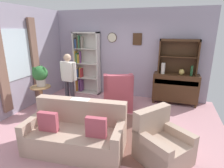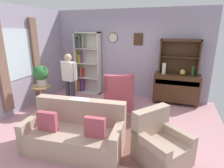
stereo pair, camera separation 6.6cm
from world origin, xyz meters
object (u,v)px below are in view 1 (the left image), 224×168
(person_reading, at_px, (69,78))
(bookshelf, at_px, (85,63))
(wingback_chair, at_px, (118,96))
(vase_tall, at_px, (163,68))
(plant_stand, at_px, (42,97))
(potted_plant_large, at_px, (40,74))
(sideboard, at_px, (175,87))
(coffee_table, at_px, (102,115))
(bottle_wine, at_px, (192,71))
(sideboard_hutch, at_px, (179,52))
(vase_round, at_px, (182,72))
(armchair_floral, at_px, (161,145))
(couch_floral, at_px, (76,134))
(book_stack, at_px, (105,110))

(person_reading, bearing_deg, bookshelf, 97.72)
(wingback_chair, bearing_deg, vase_tall, 38.02)
(plant_stand, bearing_deg, vase_tall, 30.20)
(vase_tall, bearing_deg, potted_plant_large, -150.51)
(sideboard, xyz_separation_m, coffee_table, (-1.53, -2.15, -0.16))
(bottle_wine, height_order, wingback_chair, bottle_wine)
(sideboard, xyz_separation_m, sideboard_hutch, (0.00, 0.11, 1.05))
(sideboard_hutch, distance_m, vase_round, 0.60)
(sideboard, bearing_deg, armchair_floral, -94.20)
(couch_floral, bearing_deg, armchair_floral, 6.64)
(bookshelf, height_order, sideboard_hutch, bookshelf)
(vase_tall, bearing_deg, armchair_floral, -85.96)
(plant_stand, bearing_deg, book_stack, -7.21)
(couch_floral, relative_size, armchair_floral, 1.74)
(sideboard_hutch, height_order, wingback_chair, sideboard_hutch)
(person_reading, bearing_deg, bottle_wine, 20.83)
(sideboard, relative_size, vase_round, 7.65)
(sideboard, xyz_separation_m, vase_tall, (-0.39, -0.08, 0.57))
(sideboard_hutch, bearing_deg, vase_round, -53.52)
(couch_floral, bearing_deg, book_stack, 73.89)
(vase_round, relative_size, wingback_chair, 0.16)
(bottle_wine, relative_size, armchair_floral, 0.27)
(plant_stand, relative_size, potted_plant_large, 1.40)
(couch_floral, distance_m, potted_plant_large, 2.14)
(vase_round, distance_m, wingback_chair, 1.97)
(wingback_chair, distance_m, coffee_table, 1.18)
(bookshelf, bearing_deg, wingback_chair, -34.87)
(vase_round, height_order, bottle_wine, bottle_wine)
(couch_floral, relative_size, wingback_chair, 1.78)
(plant_stand, relative_size, person_reading, 0.48)
(bookshelf, bearing_deg, bottle_wine, -2.95)
(coffee_table, bearing_deg, wingback_chair, 89.38)
(coffee_table, bearing_deg, couch_floral, -105.38)
(vase_tall, relative_size, plant_stand, 0.43)
(potted_plant_large, bearing_deg, person_reading, 39.56)
(vase_tall, distance_m, couch_floral, 3.25)
(sideboard, xyz_separation_m, bottle_wine, (0.39, -0.09, 0.55))
(potted_plant_large, height_order, person_reading, person_reading)
(armchair_floral, height_order, book_stack, armchair_floral)
(armchair_floral, bearing_deg, potted_plant_large, 163.04)
(armchair_floral, xyz_separation_m, wingback_chair, (-1.32, 1.79, 0.09))
(bottle_wine, bearing_deg, book_stack, -133.70)
(armchair_floral, bearing_deg, plant_stand, 163.80)
(bookshelf, distance_m, sideboard, 3.07)
(couch_floral, xyz_separation_m, wingback_chair, (0.23, 1.97, 0.07))
(plant_stand, distance_m, potted_plant_large, 0.61)
(plant_stand, bearing_deg, couch_floral, -33.96)
(vase_tall, distance_m, vase_round, 0.53)
(coffee_table, bearing_deg, plant_stand, 170.15)
(sideboard_hutch, relative_size, person_reading, 0.71)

